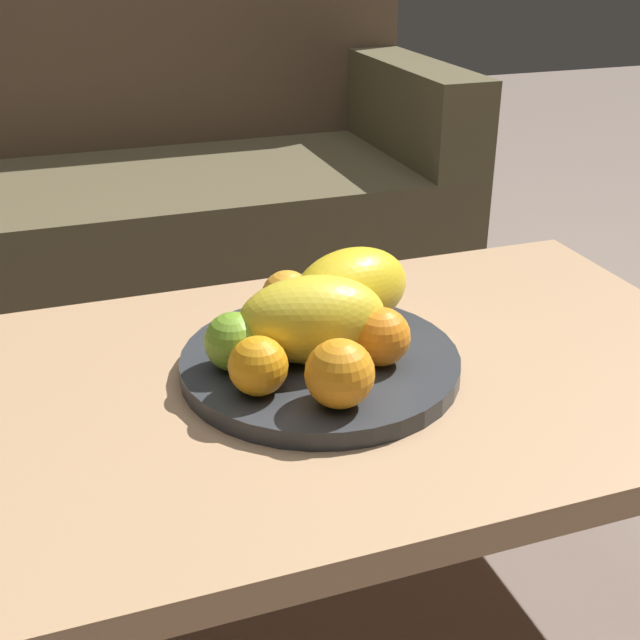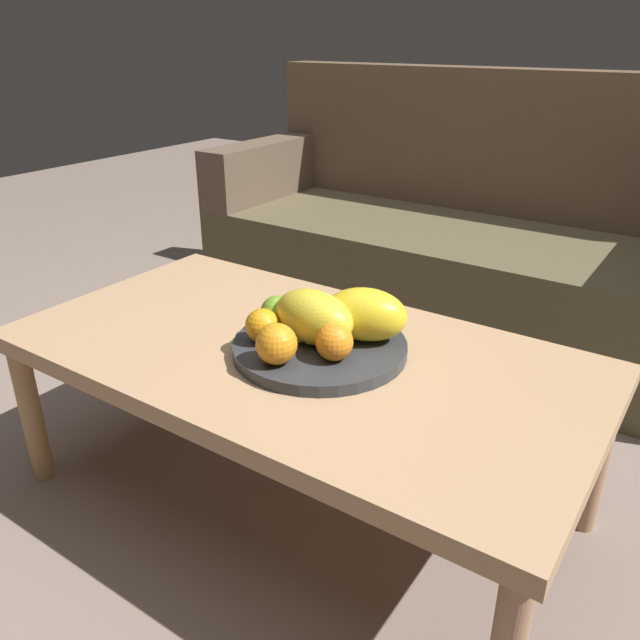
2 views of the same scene
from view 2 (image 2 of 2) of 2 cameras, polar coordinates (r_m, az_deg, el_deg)
ground_plane at (r=1.57m, az=-1.86°, el=-15.85°), size 8.00×8.00×0.00m
coffee_table at (r=1.36m, az=-2.07°, el=-4.05°), size 1.24×0.66×0.41m
couch at (r=2.35m, az=11.69°, el=6.54°), size 1.70×0.70×0.90m
fruit_bowl at (r=1.31m, az=0.00°, el=-2.48°), size 0.36×0.36×0.03m
melon_large_front at (r=1.29m, az=-0.57°, el=0.28°), size 0.20×0.13×0.11m
melon_smaller_beside at (r=1.30m, az=4.10°, el=0.52°), size 0.20×0.16×0.11m
orange_front at (r=1.30m, az=-5.23°, el=-0.51°), size 0.07×0.07×0.07m
orange_left at (r=1.22m, az=1.31°, el=-1.99°), size 0.07×0.07×0.07m
orange_right at (r=1.21m, az=-3.96°, el=-2.17°), size 0.08×0.08×0.08m
orange_back at (r=1.38m, az=2.40°, el=1.19°), size 0.07×0.07×0.07m
apple_front at (r=1.35m, az=-3.87°, el=0.66°), size 0.07×0.07×0.07m
banana_bunch at (r=1.33m, az=-0.29°, el=-0.15°), size 0.16×0.16×0.06m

